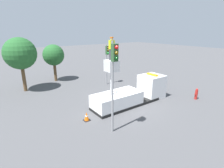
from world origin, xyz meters
The scene contains 9 objects.
ground_plane centered at (0.00, 0.00, 0.00)m, with size 120.00×120.00×0.00m, color #4C4C4F.
bucket_truck centered at (0.69, 0.00, 0.87)m, with size 7.56×2.06×4.20m.
worker centered at (-1.62, 0.00, 5.08)m, with size 0.40×0.26×1.75m.
traffic_light_pole centered at (-3.56, -2.89, 4.13)m, with size 0.34×0.57×5.87m.
traffic_light_across centered at (2.09, 6.06, 3.42)m, with size 0.34×0.57×4.83m.
fire_hydrant centered at (6.31, -2.98, 0.53)m, with size 0.50×0.26×1.09m.
traffic_cone_rear centered at (-4.24, -0.45, 0.32)m, with size 0.45×0.45×0.67m.
tree_left_bg centered at (-6.56, 9.39, 4.08)m, with size 3.31×3.31×5.76m.
tree_right_bg centered at (-2.49, 11.39, 3.35)m, with size 2.66×2.66×4.72m.
Camera 1 is at (-9.56, -10.96, 6.47)m, focal length 28.00 mm.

